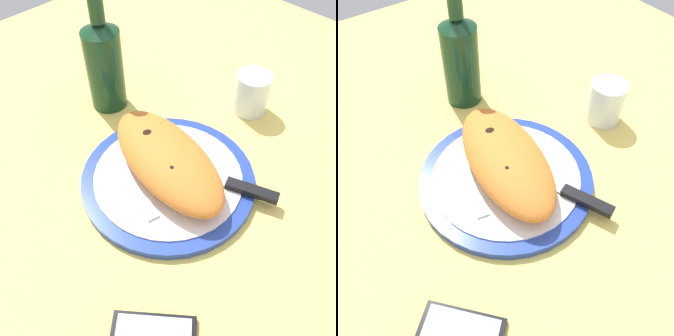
% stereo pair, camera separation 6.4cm
% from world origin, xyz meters
% --- Properties ---
extents(ground_plane, '(1.50, 1.50, 0.03)m').
position_xyz_m(ground_plane, '(0.00, 0.00, -0.01)').
color(ground_plane, '#EACC60').
extents(plate, '(0.31, 0.31, 0.02)m').
position_xyz_m(plate, '(0.00, 0.00, 0.01)').
color(plate, '#233D99').
rests_on(plate, ground_plane).
extents(calzone, '(0.30, 0.18, 0.06)m').
position_xyz_m(calzone, '(-0.01, 0.01, 0.05)').
color(calzone, orange).
rests_on(calzone, plate).
extents(fork, '(0.15, 0.05, 0.00)m').
position_xyz_m(fork, '(-0.01, -0.07, 0.02)').
color(fork, silver).
rests_on(fork, plate).
extents(knife, '(0.21, 0.10, 0.01)m').
position_xyz_m(knife, '(0.10, 0.06, 0.02)').
color(knife, silver).
rests_on(knife, plate).
extents(smartphone, '(0.13, 0.12, 0.01)m').
position_xyz_m(smartphone, '(0.18, -0.21, 0.01)').
color(smartphone, black).
rests_on(smartphone, ground_plane).
extents(water_glass, '(0.07, 0.07, 0.09)m').
position_xyz_m(water_glass, '(-0.02, 0.27, 0.04)').
color(water_glass, silver).
rests_on(water_glass, ground_plane).
extents(wine_bottle, '(0.08, 0.08, 0.27)m').
position_xyz_m(wine_bottle, '(-0.25, 0.07, 0.10)').
color(wine_bottle, '#14381E').
rests_on(wine_bottle, ground_plane).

